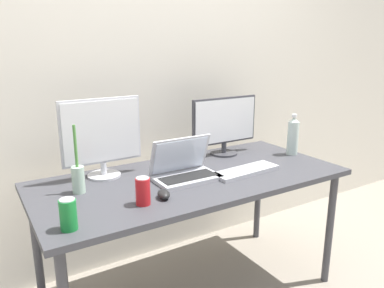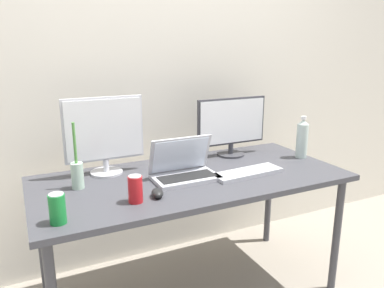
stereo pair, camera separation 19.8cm
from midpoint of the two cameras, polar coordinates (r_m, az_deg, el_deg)
wall_back at (r=2.45m, az=-9.76°, el=11.67°), size 7.00×0.08×2.60m
work_desk at (r=2.06m, az=-2.77°, el=-6.54°), size 1.67×0.77×0.74m
monitor_left at (r=2.04m, az=-16.32°, el=1.17°), size 0.43×0.18×0.42m
monitor_center at (r=2.38m, az=2.64°, el=3.05°), size 0.48×0.17×0.37m
laptop_silver at (r=1.99m, az=-4.06°, el=-3.85°), size 0.34×0.22×0.22m
keyboard_main at (r=2.09m, az=5.52°, el=-4.14°), size 0.41×0.16×0.02m
mouse_by_keyboard at (r=1.76m, az=-7.60°, el=-7.66°), size 0.08×0.10×0.04m
water_bottle at (r=2.46m, az=12.93°, el=1.17°), size 0.07×0.07×0.26m
soda_can_near_keyboard at (r=1.70m, az=-10.86°, el=-7.14°), size 0.07×0.07×0.13m
soda_can_by_laptop at (r=1.56m, az=-21.90°, el=-10.02°), size 0.07×0.07×0.13m
bamboo_vase at (r=1.90m, az=-19.89°, el=-4.85°), size 0.06×0.06×0.33m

